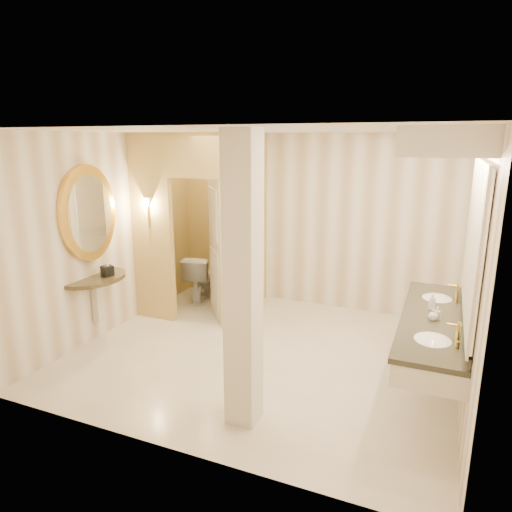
{
  "coord_description": "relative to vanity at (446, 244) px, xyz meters",
  "views": [
    {
      "loc": [
        1.95,
        -4.86,
        2.6
      ],
      "look_at": [
        -0.18,
        0.2,
        1.2
      ],
      "focal_mm": 32.0,
      "sensor_mm": 36.0,
      "label": 1
    }
  ],
  "objects": [
    {
      "name": "tissue_box",
      "position": [
        -4.03,
        -0.15,
        -0.69
      ],
      "size": [
        0.17,
        0.17,
        0.13
      ],
      "primitive_type": "cube",
      "rotation": [
        0.0,
        0.0,
        -0.38
      ],
      "color": "black",
      "rests_on": "console_shelf"
    },
    {
      "name": "soap_bottle_b",
      "position": [
        -0.05,
        -0.12,
        -0.69
      ],
      "size": [
        0.09,
        0.09,
        0.12
      ],
      "primitive_type": "imported",
      "rotation": [
        0.0,
        0.0,
        0.01
      ],
      "color": "silver",
      "rests_on": "vanity"
    },
    {
      "name": "wall_sconce",
      "position": [
        -3.9,
        0.63,
        0.1
      ],
      "size": [
        0.14,
        0.14,
        0.42
      ],
      "color": "#B8953B",
      "rests_on": "toilet_closet"
    },
    {
      "name": "wall_left",
      "position": [
        -4.23,
        0.2,
        -0.28
      ],
      "size": [
        0.02,
        4.0,
        2.7
      ],
      "primitive_type": "cube",
      "color": "white",
      "rests_on": "floor"
    },
    {
      "name": "wall_front",
      "position": [
        -1.98,
        -1.8,
        -0.28
      ],
      "size": [
        4.5,
        0.02,
        2.7
      ],
      "primitive_type": "cube",
      "color": "white",
      "rests_on": "floor"
    },
    {
      "name": "soap_bottle_a",
      "position": [
        -0.01,
        -0.07,
        -0.69
      ],
      "size": [
        0.07,
        0.08,
        0.13
      ],
      "primitive_type": "imported",
      "rotation": [
        0.0,
        0.0,
        0.4
      ],
      "color": "beige",
      "rests_on": "vanity"
    },
    {
      "name": "vanity",
      "position": [
        0.0,
        0.0,
        0.0
      ],
      "size": [
        0.75,
        2.41,
        2.09
      ],
      "color": "silver",
      "rests_on": "floor"
    },
    {
      "name": "console_shelf",
      "position": [
        -4.19,
        -0.24,
        -0.29
      ],
      "size": [
        0.94,
        0.94,
        1.92
      ],
      "color": "black",
      "rests_on": "floor"
    },
    {
      "name": "wall_right",
      "position": [
        0.27,
        0.2,
        -0.28
      ],
      "size": [
        0.02,
        4.0,
        2.7
      ],
      "primitive_type": "cube",
      "color": "white",
      "rests_on": "floor"
    },
    {
      "name": "toilet_closet",
      "position": [
        -3.11,
        1.16,
        -0.24
      ],
      "size": [
        1.5,
        1.55,
        2.7
      ],
      "color": "#E2C076",
      "rests_on": "floor"
    },
    {
      "name": "ceiling",
      "position": [
        -1.98,
        0.2,
        1.07
      ],
      "size": [
        4.5,
        4.5,
        0.0
      ],
      "primitive_type": "plane",
      "rotation": [
        3.14,
        0.0,
        0.0
      ],
      "color": "white",
      "rests_on": "wall_back"
    },
    {
      "name": "floor",
      "position": [
        -1.98,
        0.2,
        -1.63
      ],
      "size": [
        4.5,
        4.5,
        0.0
      ],
      "primitive_type": "plane",
      "color": "white",
      "rests_on": "ground"
    },
    {
      "name": "pillar",
      "position": [
        -1.63,
        -1.15,
        -0.28
      ],
      "size": [
        0.28,
        0.28,
        2.7
      ],
      "primitive_type": "cube",
      "color": "silver",
      "rests_on": "floor"
    },
    {
      "name": "soap_bottle_c",
      "position": [
        -0.07,
        0.18,
        -0.66
      ],
      "size": [
        0.07,
        0.07,
        0.18
      ],
      "primitive_type": "imported",
      "rotation": [
        0.0,
        0.0,
        0.05
      ],
      "color": "#C6B28C",
      "rests_on": "vanity"
    },
    {
      "name": "wall_back",
      "position": [
        -1.98,
        2.2,
        -0.28
      ],
      "size": [
        4.5,
        0.02,
        2.7
      ],
      "primitive_type": "cube",
      "color": "white",
      "rests_on": "floor"
    },
    {
      "name": "toilet",
      "position": [
        -3.69,
        1.65,
        -1.24
      ],
      "size": [
        0.59,
        0.83,
        0.77
      ],
      "primitive_type": "imported",
      "rotation": [
        0.0,
        0.0,
        3.36
      ],
      "color": "white",
      "rests_on": "floor"
    }
  ]
}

